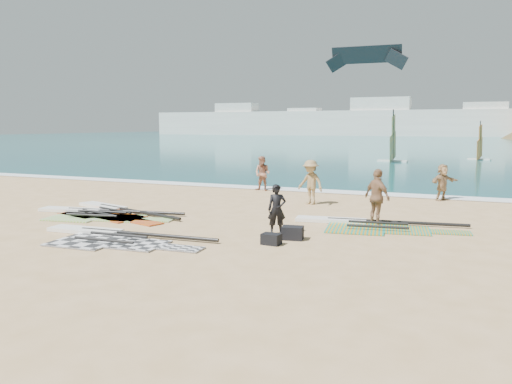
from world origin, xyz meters
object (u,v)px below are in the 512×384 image
at_px(rig_grey, 107,237).
at_px(rig_green, 92,214).
at_px(rig_red, 110,211).
at_px(rig_orange, 364,225).
at_px(beachgoer_mid, 311,182).
at_px(person_wetsuit, 277,209).
at_px(gear_bag_near, 293,233).
at_px(gear_bag_far, 271,239).
at_px(beachgoer_right, 442,182).
at_px(beachgoer_back, 377,197).
at_px(beachgoer_left, 262,174).

relative_size(rig_grey, rig_green, 0.96).
distance_m(rig_grey, rig_red, 4.58).
xyz_separation_m(rig_orange, beachgoer_mid, (-2.97, 3.78, 0.90)).
relative_size(rig_grey, beachgoer_mid, 3.06).
distance_m(rig_orange, beachgoer_mid, 4.89).
bearing_deg(rig_grey, beachgoer_mid, 63.28).
height_order(person_wetsuit, beachgoer_mid, beachgoer_mid).
bearing_deg(gear_bag_near, rig_green, 173.64).
bearing_deg(rig_grey, person_wetsuit, 26.31).
xyz_separation_m(rig_green, rig_orange, (9.80, 1.84, -0.00)).
bearing_deg(gear_bag_far, rig_red, 162.27).
distance_m(rig_orange, rig_red, 9.60).
height_order(gear_bag_near, beachgoer_right, beachgoer_right).
xyz_separation_m(rig_red, person_wetsuit, (7.28, -1.09, 0.72)).
distance_m(gear_bag_far, beachgoer_back, 4.60).
bearing_deg(gear_bag_near, beachgoer_back, 57.78).
height_order(rig_grey, person_wetsuit, person_wetsuit).
bearing_deg(beachgoer_left, beachgoer_back, -37.37).
bearing_deg(beachgoer_back, beachgoer_left, -5.79).
bearing_deg(beachgoer_mid, beachgoer_back, -25.03).
bearing_deg(beachgoer_back, rig_red, 47.45).
distance_m(rig_orange, beachgoer_back, 1.03).
height_order(person_wetsuit, beachgoer_back, beachgoer_back).
bearing_deg(gear_bag_far, rig_orange, 61.97).
bearing_deg(rig_green, gear_bag_far, -21.99).
distance_m(rig_red, gear_bag_far, 7.99).
xyz_separation_m(rig_green, gear_bag_near, (8.23, -0.92, 0.14)).
relative_size(rig_orange, gear_bag_far, 11.08).
bearing_deg(gear_bag_far, rig_green, 167.42).
distance_m(rig_green, beachgoer_right, 14.96).
bearing_deg(person_wetsuit, beachgoer_right, 39.85).
height_order(rig_red, beachgoer_back, beachgoer_back).
xyz_separation_m(person_wetsuit, beachgoer_right, (4.39, 9.42, 0.05)).
relative_size(beachgoer_left, beachgoer_right, 1.08).
bearing_deg(beachgoer_right, beachgoer_left, 130.23).
height_order(gear_bag_near, beachgoer_back, beachgoer_back).
distance_m(beachgoer_left, beachgoer_mid, 4.91).
xyz_separation_m(gear_bag_far, beachgoer_back, (2.29, 3.91, 0.80)).
bearing_deg(beachgoer_back, beachgoer_mid, -7.10).
distance_m(gear_bag_far, beachgoer_mid, 7.50).
xyz_separation_m(rig_grey, gear_bag_far, (4.79, 1.18, 0.11)).
height_order(rig_red, gear_bag_near, gear_bag_near).
bearing_deg(beachgoer_right, beachgoer_mid, 163.66).
bearing_deg(beachgoer_left, beachgoer_right, 7.37).
bearing_deg(beachgoer_back, person_wetsuit, 83.40).
bearing_deg(beachgoer_left, beachgoer_mid, -36.09).
bearing_deg(beachgoer_mid, rig_grey, -92.54).
bearing_deg(rig_red, rig_green, -94.56).
bearing_deg(beachgoer_mid, gear_bag_far, -60.83).
bearing_deg(rig_green, beachgoer_mid, 30.09).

